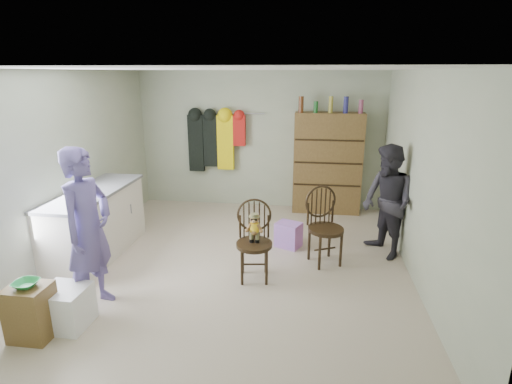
# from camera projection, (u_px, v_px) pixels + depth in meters

# --- Properties ---
(ground_plane) EXTENTS (5.00, 5.00, 0.00)m
(ground_plane) POSITION_uv_depth(u_px,v_px,m) (236.00, 263.00, 5.37)
(ground_plane) COLOR beige
(ground_plane) RESTS_ON ground
(room_walls) EXTENTS (5.00, 5.00, 5.00)m
(room_walls) POSITION_uv_depth(u_px,v_px,m) (241.00, 140.00, 5.42)
(room_walls) COLOR #AFB598
(room_walls) RESTS_ON ground
(counter) EXTENTS (0.64, 1.86, 0.94)m
(counter) POSITION_uv_depth(u_px,v_px,m) (96.00, 223.00, 5.49)
(counter) COLOR silver
(counter) RESTS_ON ground
(stool) EXTENTS (0.38, 0.33, 0.55)m
(stool) POSITION_uv_depth(u_px,v_px,m) (31.00, 312.00, 3.80)
(stool) COLOR brown
(stool) RESTS_ON ground
(bowl) EXTENTS (0.23, 0.23, 0.06)m
(bowl) POSITION_uv_depth(u_px,v_px,m) (26.00, 284.00, 3.71)
(bowl) COLOR green
(bowl) RESTS_ON stool
(plastic_tub) EXTENTS (0.44, 0.42, 0.41)m
(plastic_tub) POSITION_uv_depth(u_px,v_px,m) (66.00, 307.00, 3.99)
(plastic_tub) COLOR white
(plastic_tub) RESTS_ON ground
(chair_front) EXTENTS (0.50, 0.50, 0.99)m
(chair_front) POSITION_uv_depth(u_px,v_px,m) (254.00, 235.00, 4.86)
(chair_front) COLOR black
(chair_front) RESTS_ON ground
(chair_far) EXTENTS (0.62, 0.62, 1.04)m
(chair_far) POSITION_uv_depth(u_px,v_px,m) (324.00, 223.00, 5.27)
(chair_far) COLOR black
(chair_far) RESTS_ON ground
(striped_bag) EXTENTS (0.42, 0.39, 0.36)m
(striped_bag) POSITION_uv_depth(u_px,v_px,m) (288.00, 235.00, 5.84)
(striped_bag) COLOR #E572CE
(striped_bag) RESTS_ON ground
(person_left) EXTENTS (0.51, 0.70, 1.77)m
(person_left) POSITION_uv_depth(u_px,v_px,m) (88.00, 231.00, 4.15)
(person_left) COLOR #63559D
(person_left) RESTS_ON ground
(person_right) EXTENTS (0.86, 0.94, 1.56)m
(person_right) POSITION_uv_depth(u_px,v_px,m) (387.00, 202.00, 5.40)
(person_right) COLOR #2D2B33
(person_right) RESTS_ON ground
(dresser) EXTENTS (1.20, 0.39, 2.08)m
(dresser) POSITION_uv_depth(u_px,v_px,m) (327.00, 163.00, 7.13)
(dresser) COLOR brown
(dresser) RESTS_ON ground
(coat_rack) EXTENTS (1.42, 0.12, 1.09)m
(coat_rack) POSITION_uv_depth(u_px,v_px,m) (215.00, 141.00, 7.38)
(coat_rack) COLOR #99999E
(coat_rack) RESTS_ON ground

